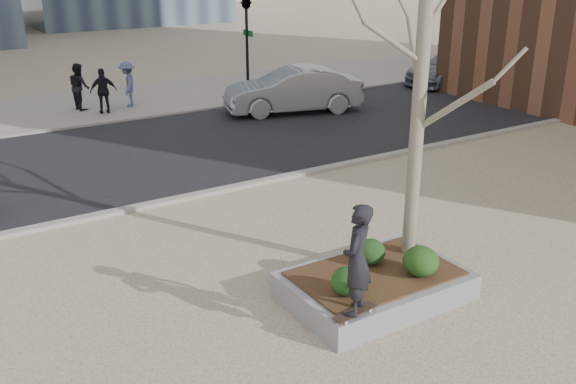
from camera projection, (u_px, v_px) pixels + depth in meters
ground at (326, 314)px, 10.54m from camera, size 120.00×120.00×0.00m
street at (127, 157)px, 18.47m from camera, size 60.00×8.00×0.02m
far_sidewalk at (65, 108)px, 24.02m from camera, size 60.00×6.00×0.02m
planter at (375, 286)px, 10.95m from camera, size 3.00×2.00×0.45m
planter_mulch at (375, 273)px, 10.87m from camera, size 2.70×1.70×0.04m
sycamore_tree at (421, 69)px, 10.42m from camera, size 2.80×2.80×6.60m
shrub_left at (348, 281)px, 10.09m from camera, size 0.55×0.55×0.47m
shrub_middle at (370, 252)px, 11.09m from camera, size 0.52×0.52×0.44m
shrub_right at (421, 261)px, 10.68m from camera, size 0.60×0.60×0.51m
skateboard at (355, 314)px, 9.63m from camera, size 0.80×0.31×0.08m
skateboarder at (357, 260)px, 9.31m from camera, size 0.75×0.72×1.73m
car_silver at (293, 90)px, 23.17m from camera, size 5.18×3.03×1.61m
car_third at (452, 68)px, 28.09m from camera, size 4.92×2.32×1.39m
pedestrian_a at (79, 86)px, 23.55m from camera, size 0.76×0.91×1.70m
pedestrian_b at (128, 84)px, 23.97m from camera, size 0.98×1.25×1.69m
pedestrian_c at (103, 91)px, 22.99m from camera, size 1.00×0.53×1.62m
traffic_light_far at (247, 43)px, 24.53m from camera, size 0.60×2.48×4.50m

